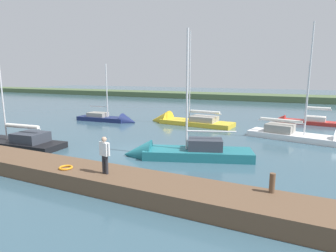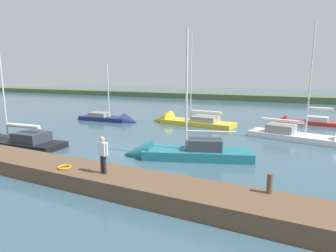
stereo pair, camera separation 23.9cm
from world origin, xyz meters
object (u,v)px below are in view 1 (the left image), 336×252
at_px(life_ring_buoy, 66,168).
at_px(sailboat_inner_slip, 111,120).
at_px(sailboat_behind_pier, 181,122).
at_px(person_on_dock, 105,152).
at_px(mooring_post_near, 272,183).
at_px(sailboat_outer_mooring, 299,122).
at_px(sailboat_mid_channel, 311,140).
at_px(sailboat_near_dock, 4,143).
at_px(sailboat_far_right, 178,154).

xyz_separation_m(life_ring_buoy, sailboat_inner_slip, (9.28, -16.14, -0.65)).
relative_size(life_ring_buoy, sailboat_behind_pier, 0.06).
distance_m(life_ring_buoy, person_on_dock, 2.38).
bearing_deg(sailboat_behind_pier, life_ring_buoy, 100.40).
distance_m(mooring_post_near, person_on_dock, 7.19).
distance_m(mooring_post_near, sailboat_outer_mooring, 22.71).
relative_size(sailboat_mid_channel, sailboat_inner_slip, 1.39).
bearing_deg(sailboat_behind_pier, mooring_post_near, 128.12).
xyz_separation_m(life_ring_buoy, sailboat_near_dock, (10.06, -3.76, -0.69)).
xyz_separation_m(sailboat_outer_mooring, sailboat_far_right, (7.04, 17.65, 0.09)).
distance_m(life_ring_buoy, sailboat_mid_channel, 18.60).
distance_m(mooring_post_near, life_ring_buoy, 9.35).
xyz_separation_m(sailboat_far_right, person_on_dock, (1.07, 6.03, 1.54)).
distance_m(sailboat_outer_mooring, person_on_dock, 25.08).
height_order(life_ring_buoy, person_on_dock, person_on_dock).
height_order(sailboat_near_dock, sailboat_behind_pier, sailboat_behind_pier).
xyz_separation_m(sailboat_mid_channel, person_on_dock, (8.97, 14.63, 1.63)).
xyz_separation_m(sailboat_mid_channel, sailboat_far_right, (7.90, 8.60, 0.08)).
distance_m(sailboat_behind_pier, person_on_dock, 18.38).
bearing_deg(sailboat_behind_pier, sailboat_far_right, 117.38).
bearing_deg(sailboat_mid_channel, sailboat_outer_mooring, 107.45).
xyz_separation_m(sailboat_inner_slip, sailboat_far_right, (-12.52, 9.85, 0.07)).
distance_m(mooring_post_near, sailboat_far_right, 7.89).
xyz_separation_m(mooring_post_near, sailboat_near_dock, (19.32, -2.49, -1.03)).
xyz_separation_m(sailboat_inner_slip, sailboat_near_dock, (0.78, 12.38, -0.04)).
height_order(mooring_post_near, sailboat_near_dock, sailboat_near_dock).
height_order(life_ring_buoy, sailboat_behind_pier, sailboat_behind_pier).
bearing_deg(sailboat_inner_slip, person_on_dock, -57.39).
relative_size(life_ring_buoy, person_on_dock, 0.38).
distance_m(sailboat_near_dock, person_on_dock, 12.82).
bearing_deg(person_on_dock, sailboat_outer_mooring, -7.34).
bearing_deg(sailboat_outer_mooring, mooring_post_near, 94.55).
bearing_deg(sailboat_outer_mooring, person_on_dock, 78.21).
height_order(mooring_post_near, sailboat_mid_channel, sailboat_mid_channel).
bearing_deg(sailboat_near_dock, person_on_dock, 159.54).
xyz_separation_m(sailboat_mid_channel, sailboat_behind_pier, (12.64, -3.31, 0.02)).
bearing_deg(sailboat_mid_channel, life_ring_buoy, -114.76).
distance_m(sailboat_near_dock, sailboat_outer_mooring, 28.65).
xyz_separation_m(sailboat_behind_pier, sailboat_outer_mooring, (-11.78, -5.74, -0.03)).
height_order(sailboat_mid_channel, sailboat_inner_slip, sailboat_mid_channel).
height_order(sailboat_mid_channel, sailboat_outer_mooring, sailboat_mid_channel).
xyz_separation_m(mooring_post_near, life_ring_buoy, (9.26, 1.27, -0.34)).
bearing_deg(sailboat_near_dock, sailboat_far_right, -173.74).
relative_size(sailboat_mid_channel, sailboat_near_dock, 1.10).
distance_m(sailboat_behind_pier, sailboat_outer_mooring, 13.11).
height_order(life_ring_buoy, sailboat_mid_channel, sailboat_mid_channel).
relative_size(sailboat_inner_slip, sailboat_far_right, 0.84).
xyz_separation_m(life_ring_buoy, sailboat_behind_pier, (1.50, -18.20, -0.65)).
bearing_deg(mooring_post_near, life_ring_buoy, 7.82).
bearing_deg(person_on_dock, sailboat_inner_slip, 47.37).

